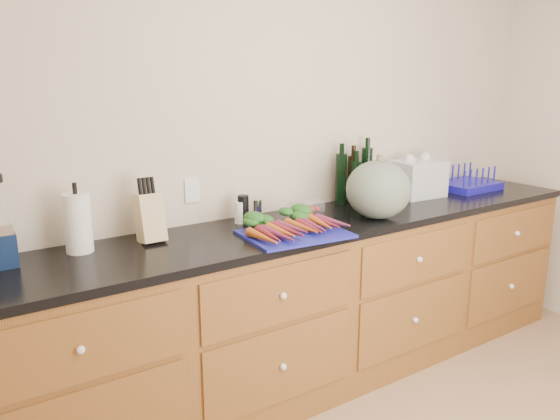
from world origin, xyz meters
TOP-DOWN VIEW (x-y plane):
  - wall_back at (0.00, 1.62)m, footprint 4.10×0.05m
  - cabinets at (0.00, 1.30)m, footprint 3.60×0.64m
  - countertop at (0.00, 1.30)m, footprint 3.64×0.62m
  - cutting_board at (-0.27, 1.14)m, footprint 0.53×0.42m
  - carrots at (-0.27, 1.18)m, footprint 0.45×0.33m
  - squash at (0.29, 1.16)m, footprint 0.35×0.35m
  - paper_towel at (-1.21, 1.46)m, footprint 0.12×0.12m
  - knife_block at (-0.89, 1.44)m, footprint 0.11×0.11m
  - grinder_salt at (-0.39, 1.48)m, footprint 0.05×0.05m
  - grinder_pepper at (-0.36, 1.48)m, footprint 0.06×0.06m
  - canister_chrome at (-0.28, 1.48)m, footprint 0.05×0.05m
  - tomato_box at (0.07, 1.47)m, footprint 0.14×0.11m
  - bottles at (0.43, 1.51)m, footprint 0.27×0.14m
  - grocery_bag at (0.88, 1.42)m, footprint 0.33×0.27m
  - dish_rack at (1.34, 1.38)m, footprint 0.39×0.31m

SIDE VIEW (x-z plane):
  - cabinets at x=0.00m, z-range 0.00..0.90m
  - countertop at x=0.00m, z-range 0.90..0.94m
  - cutting_board at x=-0.27m, z-range 0.94..0.95m
  - tomato_box at x=0.07m, z-range 0.94..1.00m
  - dish_rack at x=1.34m, z-range 0.90..1.06m
  - carrots at x=-0.27m, z-range 0.95..1.01m
  - canister_chrome at x=-0.28m, z-range 0.94..1.05m
  - grinder_salt at x=-0.39m, z-range 0.94..1.06m
  - grinder_pepper at x=-0.36m, z-range 0.94..1.09m
  - knife_block at x=-0.89m, z-range 0.94..1.16m
  - grocery_bag at x=0.88m, z-range 0.94..1.17m
  - paper_towel at x=-1.21m, z-range 0.94..1.20m
  - bottles at x=0.43m, z-range 0.93..1.25m
  - squash at x=0.29m, z-range 0.94..1.26m
  - wall_back at x=0.00m, z-range 0.00..2.60m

